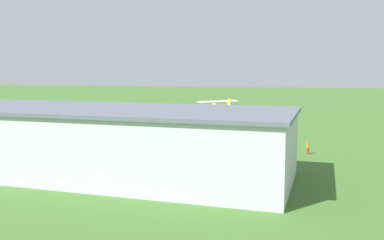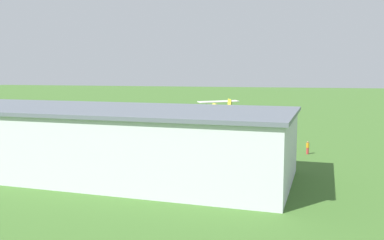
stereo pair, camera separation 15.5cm
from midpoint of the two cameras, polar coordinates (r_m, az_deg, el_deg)
ground_plane at (r=74.98m, az=3.13°, el=-1.37°), size 400.00×400.00×0.00m
hangar at (r=44.26m, az=-12.77°, el=-2.68°), size 40.26×16.77×6.77m
biplane at (r=78.62m, az=3.85°, el=1.68°), size 7.59×7.48×3.58m
car_yellow at (r=66.44m, az=-22.69°, el=-2.18°), size 2.22×4.81×1.62m
person_watching_takeoff at (r=65.59m, az=-16.65°, el=-2.08°), size 0.49×0.49×1.61m
person_at_fence_line at (r=65.50m, az=-15.50°, el=-2.04°), size 0.54×0.54×1.65m
person_by_parked_cars at (r=55.31m, az=15.25°, el=-3.61°), size 0.52×0.52×1.64m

